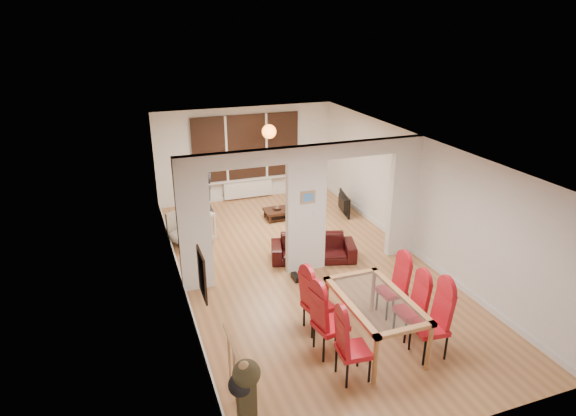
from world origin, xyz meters
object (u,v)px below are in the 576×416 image
dining_chair_la (354,346)px  dining_chair_rb (410,308)px  television (341,204)px  person (206,206)px  dining_chair_lc (318,301)px  dining_chair_ra (430,323)px  dining_chair_rc (392,288)px  bottle (290,205)px  bowl (277,208)px  armchair (191,228)px  dining_chair_lb (331,321)px  coffee_table (286,213)px  sofa (313,248)px  dining_table (374,321)px

dining_chair_la → dining_chair_rb: bearing=29.3°
television → person: bearing=106.4°
television → dining_chair_lc: bearing=161.1°
dining_chair_ra → dining_chair_rc: bearing=93.4°
bottle → bowl: bearing=155.3°
armchair → dining_chair_lc: bearing=-7.3°
dining_chair_lb → bowl: dining_chair_lb is taller
dining_chair_rc → person: person is taller
dining_chair_la → armchair: 5.45m
dining_chair_rc → coffee_table: (-0.25, 4.71, -0.39)m
dining_chair_rc → armchair: dining_chair_rc is taller
dining_chair_rc → dining_chair_la: bearing=-140.5°
dining_chair_rb → bottle: (-0.16, 5.22, -0.12)m
dining_chair_lc → sofa: dining_chair_lc is taller
dining_chair_ra → person: person is taller
television → bowl: 1.72m
coffee_table → armchair: bearing=-165.2°
dining_chair_la → television: (2.56, 5.72, -0.27)m
dining_chair_la → bottle: 5.91m
dining_chair_lb → television: bearing=52.4°
dining_chair_lc → bottle: 4.74m
sofa → coffee_table: 2.38m
dining_chair_rc → sofa: (-0.48, 2.34, -0.26)m
person → dining_chair_rc: bearing=22.7°
dining_chair_ra → armchair: 5.88m
dining_chair_rc → person: size_ratio=0.64×
dining_chair_rc → person: bearing=117.4°
dining_chair_lc → bowl: 4.82m
sofa → person: 2.70m
dining_chair_ra → bottle: size_ratio=4.15×
dining_chair_lb → dining_chair_ra: dining_chair_ra is taller
dining_chair_lc → dining_chair_lb: bearing=-106.1°
dining_chair_rc → dining_chair_lc: bearing=177.6°
dining_chair_rc → coffee_table: 4.73m
armchair → dining_chair_ra: bearing=1.2°
dining_chair_rc → bowl: (-0.49, 4.73, -0.24)m
dining_table → armchair: 5.11m
dining_chair_rb → bowl: size_ratio=4.76×
person → dining_chair_ra: bearing=16.6°
person → television: size_ratio=1.71×
armchair → bowl: 2.40m
dining_chair_rc → bowl: bearing=93.4°
dining_table → television: bearing=69.8°
television → dining_chair_ra: bearing=178.3°
dining_chair_lb → television: size_ratio=1.20×
dining_chair_lc → television: (2.58, 4.51, -0.27)m
dining_table → armchair: bearing=114.4°
dining_table → sofa: 2.97m
dining_table → armchair: size_ratio=2.12×
dining_table → person: size_ratio=1.08×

